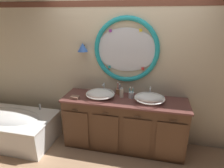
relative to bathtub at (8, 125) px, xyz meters
The scene contains 12 objects.
ground_plane 2.03m from the bathtub, ahead, with size 14.00×14.00×0.00m, color tan.
back_wall_assembly 2.34m from the bathtub, 17.10° to the left, with size 6.40×0.26×2.60m.
vanity_counter 2.08m from the bathtub, ahead, with size 2.01×0.60×0.88m.
bathtub is the anchor object (origin of this frame).
sink_basin_left 1.80m from the bathtub, ahead, with size 0.47×0.47×0.13m.
sink_basin_right 2.54m from the bathtub, ahead, with size 0.47×0.47×0.14m.
faucet_set_left 1.85m from the bathtub, 16.81° to the left, with size 0.23×0.12×0.18m.
faucet_set_right 2.58m from the bathtub, 11.54° to the left, with size 0.23×0.13×0.17m.
toothbrush_holder_left 2.07m from the bathtub, 14.65° to the left, with size 0.09×0.09×0.22m.
toothbrush_holder_right 2.27m from the bathtub, 10.05° to the left, with size 0.09×0.09×0.19m.
soap_dispenser 2.13m from the bathtub, 10.64° to the left, with size 0.06×0.07×0.17m.
folded_hand_towel 1.41m from the bathtub, ahead, with size 0.14×0.11×0.04m.
Camera 1 is at (0.46, -2.48, 2.16)m, focal length 30.42 mm.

